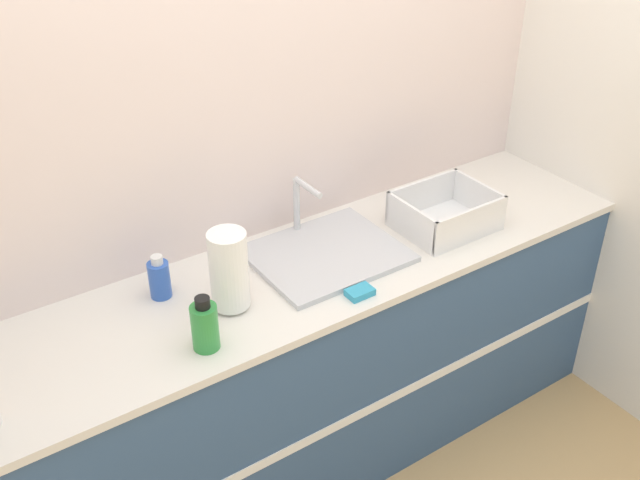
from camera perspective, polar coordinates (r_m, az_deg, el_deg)
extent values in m
cube|color=silver|center=(2.66, -5.12, 8.05)|extent=(4.97, 0.06, 2.60)
cube|color=silver|center=(3.25, 18.93, 11.00)|extent=(0.06, 2.59, 2.60)
cube|color=#33517A|center=(2.89, -1.05, -9.95)|extent=(2.57, 0.59, 0.88)
cube|color=white|center=(2.72, 2.40, -13.34)|extent=(2.57, 0.01, 0.04)
cube|color=silver|center=(2.61, -1.15, -2.51)|extent=(2.59, 0.61, 0.03)
cube|color=silver|center=(2.66, 0.50, -1.08)|extent=(0.52, 0.43, 0.02)
cylinder|color=silver|center=(2.75, -1.79, 2.74)|extent=(0.02, 0.02, 0.21)
cylinder|color=silver|center=(2.64, -0.92, 4.02)|extent=(0.02, 0.15, 0.02)
cylinder|color=#4C4C51|center=(2.44, -6.74, -4.93)|extent=(0.09, 0.09, 0.01)
cylinder|color=white|center=(2.36, -6.95, -2.27)|extent=(0.12, 0.12, 0.26)
cube|color=white|center=(2.88, 9.42, 1.11)|extent=(0.35, 0.28, 0.01)
cube|color=white|center=(2.76, 11.42, 1.16)|extent=(0.35, 0.01, 0.13)
cube|color=white|center=(2.93, 7.78, 3.41)|extent=(0.35, 0.01, 0.13)
cube|color=white|center=(2.74, 6.95, 1.36)|extent=(0.01, 0.28, 0.13)
cube|color=white|center=(2.95, 11.96, 3.21)|extent=(0.01, 0.28, 0.13)
cylinder|color=#2D56B7|center=(2.50, -12.13, -2.98)|extent=(0.07, 0.07, 0.13)
cylinder|color=silver|center=(2.45, -12.33, -1.49)|extent=(0.04, 0.04, 0.03)
cylinder|color=#2D8C3D|center=(2.25, -8.76, -6.59)|extent=(0.08, 0.08, 0.15)
cylinder|color=black|center=(2.20, -8.95, -4.74)|extent=(0.05, 0.05, 0.03)
cube|color=#3399BF|center=(2.47, 3.05, -4.00)|extent=(0.09, 0.06, 0.02)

